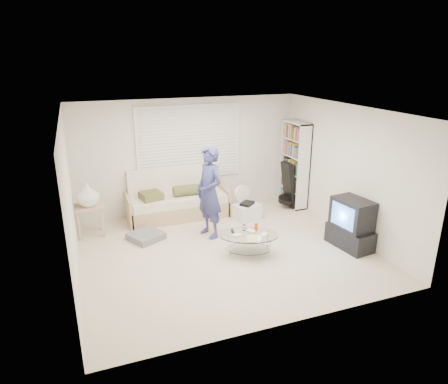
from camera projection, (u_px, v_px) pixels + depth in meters
name	position (u px, v px, depth m)	size (l,w,h in m)	color
ground	(225.00, 250.00, 7.24)	(5.00, 5.00, 0.00)	#C2B096
room_shell	(215.00, 157.00, 7.14)	(5.02, 4.52, 2.51)	silver
window_blinds	(189.00, 142.00, 8.69)	(2.32, 0.08, 1.62)	silver
futon_sofa	(177.00, 201.00, 8.66)	(2.16, 0.87, 1.05)	tan
grey_floor_pillow	(146.00, 236.00, 7.65)	(0.56, 0.56, 0.13)	slate
side_table	(88.00, 197.00, 7.60)	(0.54, 0.44, 1.07)	tan
bookshelf	(294.00, 164.00, 9.14)	(0.31, 0.82, 1.95)	white
guitar_case	(288.00, 188.00, 9.11)	(0.38, 0.39, 1.07)	black
floor_fan	(242.00, 197.00, 8.76)	(0.42, 0.28, 0.68)	white
storage_bin	(247.00, 211.00, 8.57)	(0.62, 0.50, 0.38)	white
tv_unit	(351.00, 224.00, 7.23)	(0.56, 0.90, 0.93)	black
coffee_table	(249.00, 238.00, 6.98)	(1.21, 0.99, 0.51)	silver
standing_person	(209.00, 192.00, 7.55)	(0.65, 0.43, 1.78)	navy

